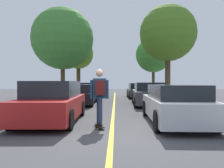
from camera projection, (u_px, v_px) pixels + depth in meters
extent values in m
plane|color=#424244|center=(112.00, 130.00, 6.44)|extent=(80.00, 80.00, 0.00)
cube|color=gold|center=(113.00, 112.00, 10.44)|extent=(0.12, 39.20, 0.01)
cube|color=maroon|center=(53.00, 107.00, 7.79)|extent=(1.91, 4.26, 0.70)
cube|color=black|center=(54.00, 89.00, 7.92)|extent=(1.65, 2.54, 0.57)
cylinder|color=black|center=(69.00, 120.00, 6.39)|extent=(0.24, 0.65, 0.64)
cylinder|color=black|center=(11.00, 120.00, 6.38)|extent=(0.24, 0.65, 0.64)
cylinder|color=black|center=(82.00, 108.00, 9.21)|extent=(0.24, 0.65, 0.64)
cylinder|color=black|center=(42.00, 108.00, 9.20)|extent=(0.24, 0.65, 0.64)
cube|color=black|center=(81.00, 97.00, 13.98)|extent=(1.85, 4.42, 0.61)
cube|color=black|center=(80.00, 88.00, 13.88)|extent=(1.61, 2.99, 0.49)
cylinder|color=black|center=(91.00, 101.00, 12.49)|extent=(0.23, 0.64, 0.64)
cylinder|color=black|center=(63.00, 101.00, 12.49)|extent=(0.23, 0.64, 0.64)
cylinder|color=black|center=(95.00, 98.00, 15.47)|extent=(0.23, 0.64, 0.64)
cylinder|color=black|center=(72.00, 98.00, 15.47)|extent=(0.23, 0.64, 0.64)
cube|color=maroon|center=(91.00, 92.00, 19.45)|extent=(1.85, 4.45, 0.75)
cube|color=black|center=(91.00, 85.00, 19.43)|extent=(1.59, 2.97, 0.45)
cylinder|color=black|center=(99.00, 96.00, 17.96)|extent=(0.24, 0.65, 0.64)
cylinder|color=black|center=(79.00, 96.00, 17.94)|extent=(0.24, 0.65, 0.64)
cylinder|color=black|center=(100.00, 94.00, 20.96)|extent=(0.24, 0.65, 0.64)
cylinder|color=black|center=(84.00, 94.00, 20.94)|extent=(0.24, 0.65, 0.64)
cube|color=#B7B7BC|center=(174.00, 108.00, 7.61)|extent=(1.80, 4.47, 0.69)
cube|color=black|center=(175.00, 91.00, 7.44)|extent=(1.57, 2.94, 0.45)
cylinder|color=black|center=(146.00, 108.00, 9.16)|extent=(0.23, 0.64, 0.64)
cylinder|color=black|center=(184.00, 108.00, 9.09)|extent=(0.23, 0.64, 0.64)
cylinder|color=black|center=(158.00, 121.00, 6.12)|extent=(0.23, 0.64, 0.64)
cylinder|color=black|center=(216.00, 122.00, 6.06)|extent=(0.23, 0.64, 0.64)
cube|color=#38383D|center=(148.00, 96.00, 13.53)|extent=(1.98, 4.67, 0.72)
cube|color=black|center=(148.00, 87.00, 13.52)|extent=(1.70, 2.85, 0.50)
cylinder|color=black|center=(134.00, 98.00, 15.18)|extent=(0.24, 0.65, 0.64)
cylinder|color=black|center=(158.00, 98.00, 15.09)|extent=(0.24, 0.65, 0.64)
cylinder|color=black|center=(136.00, 102.00, 11.98)|extent=(0.24, 0.65, 0.64)
cylinder|color=black|center=(167.00, 102.00, 11.89)|extent=(0.24, 0.65, 0.64)
cube|color=#38383D|center=(138.00, 92.00, 20.02)|extent=(1.80, 4.28, 0.63)
cube|color=black|center=(138.00, 86.00, 19.92)|extent=(1.58, 2.55, 0.53)
cylinder|color=black|center=(128.00, 93.00, 21.46)|extent=(0.22, 0.64, 0.64)
cylinder|color=black|center=(145.00, 93.00, 21.44)|extent=(0.22, 0.64, 0.64)
cylinder|color=black|center=(130.00, 95.00, 18.60)|extent=(0.22, 0.64, 0.64)
cylinder|color=black|center=(149.00, 95.00, 18.58)|extent=(0.22, 0.64, 0.64)
cylinder|color=#4C3823|center=(63.00, 78.00, 16.61)|extent=(0.33, 0.33, 3.16)
sphere|color=#3D7F33|center=(63.00, 39.00, 16.59)|extent=(4.69, 4.69, 4.69)
cylinder|color=#3D2D1E|center=(78.00, 79.00, 23.58)|extent=(0.42, 0.42, 3.23)
sphere|color=#4C7A23|center=(78.00, 54.00, 23.56)|extent=(3.21, 3.21, 3.21)
cylinder|color=#4C3823|center=(168.00, 76.00, 16.03)|extent=(0.39, 0.39, 3.49)
sphere|color=#4C7A23|center=(168.00, 33.00, 16.01)|extent=(4.12, 4.12, 4.12)
cylinder|color=#4C3823|center=(153.00, 79.00, 22.20)|extent=(0.29, 0.29, 3.22)
sphere|color=#3D7F33|center=(153.00, 55.00, 22.18)|extent=(3.57, 3.57, 3.57)
cylinder|color=#B2140F|center=(193.00, 104.00, 9.95)|extent=(0.20, 0.20, 0.55)
sphere|color=#B2140F|center=(193.00, 97.00, 9.95)|extent=(0.18, 0.18, 0.18)
cube|color=black|center=(99.00, 125.00, 6.79)|extent=(0.38, 0.87, 0.02)
cylinder|color=beige|center=(95.00, 125.00, 7.11)|extent=(0.04, 0.06, 0.06)
cylinder|color=beige|center=(101.00, 125.00, 7.14)|extent=(0.04, 0.06, 0.06)
cylinder|color=beige|center=(98.00, 129.00, 6.44)|extent=(0.04, 0.06, 0.06)
cylinder|color=beige|center=(104.00, 129.00, 6.47)|extent=(0.04, 0.06, 0.06)
cube|color=#99999E|center=(98.00, 123.00, 7.13)|extent=(0.11, 0.06, 0.02)
cube|color=#99999E|center=(101.00, 128.00, 6.46)|extent=(0.11, 0.06, 0.02)
cube|color=black|center=(99.00, 122.00, 7.01)|extent=(0.15, 0.27, 0.06)
cube|color=black|center=(100.00, 125.00, 6.57)|extent=(0.15, 0.27, 0.06)
cylinder|color=#283351|center=(99.00, 109.00, 6.91)|extent=(0.18, 0.18, 0.81)
cylinder|color=#283351|center=(100.00, 110.00, 6.67)|extent=(0.18, 0.18, 0.81)
cube|color=navy|center=(99.00, 88.00, 6.78)|extent=(0.43, 0.29, 0.62)
sphere|color=tan|center=(99.00, 73.00, 6.78)|extent=(0.23, 0.23, 0.23)
cylinder|color=navy|center=(92.00, 89.00, 6.74)|extent=(0.11, 0.11, 0.58)
cylinder|color=navy|center=(107.00, 89.00, 6.83)|extent=(0.11, 0.11, 0.58)
cube|color=#4C1414|center=(100.00, 88.00, 6.59)|extent=(0.33, 0.23, 0.44)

